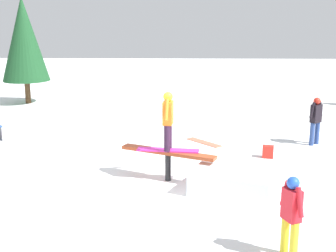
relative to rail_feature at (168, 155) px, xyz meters
The scene contains 9 objects.
ground_plane 0.63m from the rail_feature, ahead, with size 60.00×60.00×0.00m, color white.
rail_feature is the anchor object (origin of this frame).
snow_kicker_ramp 1.74m from the rail_feature, 155.63° to the left, with size 1.80×1.50×0.56m, color white.
main_rider_on_rail 0.81m from the rail_feature, ahead, with size 1.49×0.74×1.41m.
bystander_black 5.44m from the rail_feature, 143.57° to the right, with size 0.53×0.46×1.46m.
bystander_red 4.14m from the rail_feature, 120.09° to the left, with size 0.30×0.59×1.41m.
loose_snowboard_coral 3.54m from the rail_feature, 107.22° to the right, with size 1.32×0.28×0.02m, color #F47254.
backpack_on_snow 3.33m from the rail_feature, 145.63° to the right, with size 0.30×0.22×0.34m, color red.
pine_tree_near 11.73m from the rail_feature, 56.17° to the right, with size 2.02×2.02×4.60m.
Camera 1 is at (-0.26, 10.59, 3.94)m, focal length 50.00 mm.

